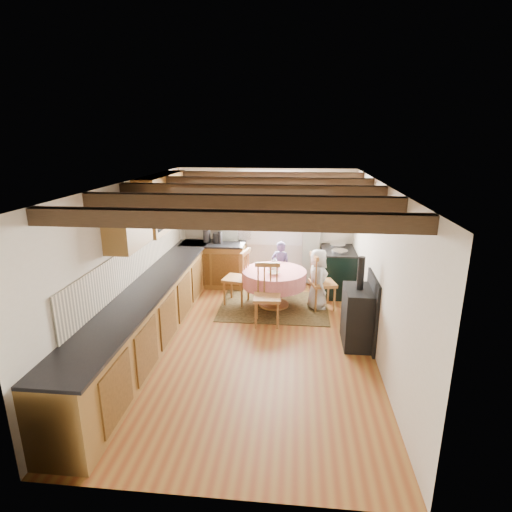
# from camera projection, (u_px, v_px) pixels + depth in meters

# --- Properties ---
(floor) EXTENTS (3.60, 5.50, 0.00)m
(floor) POSITION_uv_depth(u_px,v_px,m) (251.00, 344.00, 6.16)
(floor) COLOR olive
(floor) RESTS_ON ground
(ceiling) EXTENTS (3.60, 5.50, 0.00)m
(ceiling) POSITION_uv_depth(u_px,v_px,m) (250.00, 184.00, 5.48)
(ceiling) COLOR white
(ceiling) RESTS_ON ground
(wall_back) EXTENTS (3.60, 0.00, 2.40)m
(wall_back) POSITION_uv_depth(u_px,v_px,m) (265.00, 227.00, 8.44)
(wall_back) COLOR silver
(wall_back) RESTS_ON ground
(wall_front) EXTENTS (3.60, 0.00, 2.40)m
(wall_front) POSITION_uv_depth(u_px,v_px,m) (211.00, 378.00, 3.19)
(wall_front) COLOR silver
(wall_front) RESTS_ON ground
(wall_left) EXTENTS (0.00, 5.50, 2.40)m
(wall_left) POSITION_uv_depth(u_px,v_px,m) (129.00, 265.00, 5.99)
(wall_left) COLOR silver
(wall_left) RESTS_ON ground
(wall_right) EXTENTS (0.00, 5.50, 2.40)m
(wall_right) POSITION_uv_depth(u_px,v_px,m) (379.00, 273.00, 5.65)
(wall_right) COLOR silver
(wall_right) RESTS_ON ground
(beam_a) EXTENTS (3.60, 0.16, 0.16)m
(beam_a) POSITION_uv_depth(u_px,v_px,m) (224.00, 220.00, 3.60)
(beam_a) COLOR #3C2919
(beam_a) RESTS_ON ceiling
(beam_b) EXTENTS (3.60, 0.16, 0.16)m
(beam_b) POSITION_uv_depth(u_px,v_px,m) (240.00, 202.00, 4.55)
(beam_b) COLOR #3C2919
(beam_b) RESTS_ON ceiling
(beam_c) EXTENTS (3.60, 0.16, 0.16)m
(beam_c) POSITION_uv_depth(u_px,v_px,m) (250.00, 191.00, 5.50)
(beam_c) COLOR #3C2919
(beam_c) RESTS_ON ceiling
(beam_d) EXTENTS (3.60, 0.16, 0.16)m
(beam_d) POSITION_uv_depth(u_px,v_px,m) (257.00, 182.00, 6.46)
(beam_d) COLOR #3C2919
(beam_d) RESTS_ON ceiling
(beam_e) EXTENTS (3.60, 0.16, 0.16)m
(beam_e) POSITION_uv_depth(u_px,v_px,m) (263.00, 176.00, 7.41)
(beam_e) COLOR #3C2919
(beam_e) RESTS_ON ceiling
(splash_left) EXTENTS (0.02, 4.50, 0.55)m
(splash_left) POSITION_uv_depth(u_px,v_px,m) (138.00, 259.00, 6.28)
(splash_left) COLOR beige
(splash_left) RESTS_ON wall_left
(splash_back) EXTENTS (1.40, 0.02, 0.55)m
(splash_back) POSITION_uv_depth(u_px,v_px,m) (218.00, 226.00, 8.52)
(splash_back) COLOR beige
(splash_back) RESTS_ON wall_back
(base_cabinet_left) EXTENTS (0.60, 5.30, 0.88)m
(base_cabinet_left) POSITION_uv_depth(u_px,v_px,m) (152.00, 313.00, 6.18)
(base_cabinet_left) COLOR brown
(base_cabinet_left) RESTS_ON floor
(base_cabinet_back) EXTENTS (1.30, 0.60, 0.88)m
(base_cabinet_back) POSITION_uv_depth(u_px,v_px,m) (214.00, 265.00, 8.47)
(base_cabinet_back) COLOR brown
(base_cabinet_back) RESTS_ON floor
(worktop_left) EXTENTS (0.64, 5.30, 0.04)m
(worktop_left) POSITION_uv_depth(u_px,v_px,m) (152.00, 284.00, 6.05)
(worktop_left) COLOR black
(worktop_left) RESTS_ON base_cabinet_left
(worktop_back) EXTENTS (1.30, 0.64, 0.04)m
(worktop_back) POSITION_uv_depth(u_px,v_px,m) (213.00, 244.00, 8.32)
(worktop_back) COLOR black
(worktop_back) RESTS_ON base_cabinet_back
(wall_cabinet_glass) EXTENTS (0.34, 1.80, 0.90)m
(wall_cabinet_glass) POSITION_uv_depth(u_px,v_px,m) (163.00, 201.00, 6.91)
(wall_cabinet_glass) COLOR brown
(wall_cabinet_glass) RESTS_ON wall_left
(wall_cabinet_solid) EXTENTS (0.34, 0.90, 0.70)m
(wall_cabinet_solid) POSITION_uv_depth(u_px,v_px,m) (128.00, 222.00, 5.49)
(wall_cabinet_solid) COLOR brown
(wall_cabinet_solid) RESTS_ON wall_left
(window_frame) EXTENTS (1.34, 0.03, 1.54)m
(window_frame) POSITION_uv_depth(u_px,v_px,m) (270.00, 208.00, 8.30)
(window_frame) COLOR white
(window_frame) RESTS_ON wall_back
(window_pane) EXTENTS (1.20, 0.01, 1.40)m
(window_pane) POSITION_uv_depth(u_px,v_px,m) (270.00, 208.00, 8.31)
(window_pane) COLOR white
(window_pane) RESTS_ON wall_back
(curtain_left) EXTENTS (0.35, 0.10, 2.10)m
(curtain_left) POSITION_uv_depth(u_px,v_px,m) (229.00, 232.00, 8.45)
(curtain_left) COLOR silver
(curtain_left) RESTS_ON wall_back
(curtain_right) EXTENTS (0.35, 0.10, 2.10)m
(curtain_right) POSITION_uv_depth(u_px,v_px,m) (312.00, 234.00, 8.28)
(curtain_right) COLOR silver
(curtain_right) RESTS_ON wall_back
(curtain_rod) EXTENTS (2.00, 0.03, 0.03)m
(curtain_rod) POSITION_uv_depth(u_px,v_px,m) (270.00, 179.00, 8.05)
(curtain_rod) COLOR black
(curtain_rod) RESTS_ON wall_back
(wall_picture) EXTENTS (0.04, 0.50, 0.60)m
(wall_picture) POSITION_uv_depth(u_px,v_px,m) (357.00, 208.00, 7.70)
(wall_picture) COLOR gold
(wall_picture) RESTS_ON wall_right
(wall_plate) EXTENTS (0.30, 0.02, 0.30)m
(wall_plate) POSITION_uv_depth(u_px,v_px,m) (318.00, 204.00, 8.17)
(wall_plate) COLOR silver
(wall_plate) RESTS_ON wall_back
(rug) EXTENTS (1.96, 1.52, 0.01)m
(rug) POSITION_uv_depth(u_px,v_px,m) (274.00, 306.00, 7.50)
(rug) COLOR black
(rug) RESTS_ON floor
(dining_table) EXTENTS (1.15, 1.15, 0.70)m
(dining_table) POSITION_uv_depth(u_px,v_px,m) (274.00, 289.00, 7.41)
(dining_table) COLOR #F99985
(dining_table) RESTS_ON floor
(chair_near) EXTENTS (0.46, 0.48, 1.03)m
(chair_near) POSITION_uv_depth(u_px,v_px,m) (267.00, 295.00, 6.66)
(chair_near) COLOR #986535
(chair_near) RESTS_ON floor
(chair_left) EXTENTS (0.55, 0.54, 1.05)m
(chair_left) POSITION_uv_depth(u_px,v_px,m) (236.00, 277.00, 7.52)
(chair_left) COLOR #986535
(chair_left) RESTS_ON floor
(chair_right) EXTENTS (0.55, 0.54, 1.03)m
(chair_right) POSITION_uv_depth(u_px,v_px,m) (323.00, 281.00, 7.31)
(chair_right) COLOR #986535
(chair_right) RESTS_ON floor
(aga_range) EXTENTS (0.64, 0.99, 0.91)m
(aga_range) POSITION_uv_depth(u_px,v_px,m) (337.00, 271.00, 8.06)
(aga_range) COLOR black
(aga_range) RESTS_ON floor
(cast_iron_stove) EXTENTS (0.41, 0.68, 1.37)m
(cast_iron_stove) POSITION_uv_depth(u_px,v_px,m) (359.00, 302.00, 5.97)
(cast_iron_stove) COLOR black
(cast_iron_stove) RESTS_ON floor
(child_far) EXTENTS (0.44, 0.35, 1.06)m
(child_far) POSITION_uv_depth(u_px,v_px,m) (281.00, 267.00, 8.04)
(child_far) COLOR #4A4273
(child_far) RESTS_ON floor
(child_right) EXTENTS (0.45, 0.60, 1.11)m
(child_right) POSITION_uv_depth(u_px,v_px,m) (318.00, 279.00, 7.29)
(child_right) COLOR silver
(child_right) RESTS_ON floor
(bowl_a) EXTENTS (0.29, 0.29, 0.05)m
(bowl_a) POSITION_uv_depth(u_px,v_px,m) (274.00, 273.00, 7.09)
(bowl_a) COLOR silver
(bowl_a) RESTS_ON dining_table
(bowl_b) EXTENTS (0.22, 0.22, 0.06)m
(bowl_b) POSITION_uv_depth(u_px,v_px,m) (274.00, 268.00, 7.35)
(bowl_b) COLOR silver
(bowl_b) RESTS_ON dining_table
(cup) EXTENTS (0.13, 0.13, 0.10)m
(cup) POSITION_uv_depth(u_px,v_px,m) (274.00, 263.00, 7.60)
(cup) COLOR silver
(cup) RESTS_ON dining_table
(canister_tall) EXTENTS (0.15, 0.15, 0.26)m
(canister_tall) POSITION_uv_depth(u_px,v_px,m) (207.00, 236.00, 8.33)
(canister_tall) COLOR #262628
(canister_tall) RESTS_ON worktop_back
(canister_wide) EXTENTS (0.18, 0.18, 0.20)m
(canister_wide) POSITION_uv_depth(u_px,v_px,m) (218.00, 238.00, 8.30)
(canister_wide) COLOR #262628
(canister_wide) RESTS_ON worktop_back
(canister_slim) EXTENTS (0.09, 0.09, 0.25)m
(canister_slim) POSITION_uv_depth(u_px,v_px,m) (220.00, 237.00, 8.23)
(canister_slim) COLOR #262628
(canister_slim) RESTS_ON worktop_back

